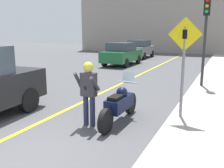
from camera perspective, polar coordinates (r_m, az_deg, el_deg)
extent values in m
plane|color=#4C4C4F|center=(6.00, -20.33, -13.25)|extent=(80.00, 80.00, 0.00)
cube|color=yellow|center=(11.05, -0.23, -1.01)|extent=(0.12, 36.00, 0.01)
cube|color=gray|center=(30.09, 17.93, 15.45)|extent=(28.00, 1.20, 9.22)
cylinder|color=black|center=(6.19, -1.46, -8.47)|extent=(0.14, 0.64, 0.64)
cylinder|color=black|center=(7.69, 4.25, -4.39)|extent=(0.14, 0.64, 0.64)
cube|color=#0C1433|center=(6.86, 1.73, -4.39)|extent=(0.40, 1.18, 0.36)
sphere|color=#0C1433|center=(6.94, 2.27, -1.99)|extent=(0.32, 0.32, 0.32)
cube|color=black|center=(6.57, 0.81, -3.15)|extent=(0.28, 0.48, 0.10)
cylinder|color=silver|center=(7.28, 3.59, 0.43)|extent=(0.62, 0.03, 0.03)
cube|color=silver|center=(7.33, 3.82, 1.46)|extent=(0.36, 0.12, 0.31)
cylinder|color=#282D4C|center=(6.76, -5.97, -5.99)|extent=(0.14, 0.14, 0.81)
cylinder|color=#282D4C|center=(6.66, -4.48, -6.22)|extent=(0.14, 0.14, 0.81)
cube|color=#333338|center=(6.52, -5.35, -0.10)|extent=(0.40, 0.22, 0.62)
cylinder|color=#333338|center=(6.55, -7.70, 0.73)|extent=(0.09, 0.38, 0.49)
cylinder|color=#333338|center=(6.29, -3.94, 0.05)|extent=(0.09, 0.44, 0.44)
sphere|color=tan|center=(6.45, -5.42, 3.49)|extent=(0.22, 0.22, 0.22)
sphere|color=gold|center=(6.44, -5.43, 3.93)|extent=(0.27, 0.27, 0.27)
cube|color=black|center=(6.26, -6.16, -0.91)|extent=(0.06, 0.05, 0.11)
cylinder|color=black|center=(8.21, -18.50, -3.51)|extent=(0.26, 0.77, 0.76)
cylinder|color=slate|center=(7.16, 15.87, 2.43)|extent=(0.08, 0.08, 2.49)
cube|color=yellow|center=(7.05, 16.34, 10.86)|extent=(0.91, 0.02, 0.91)
cube|color=black|center=(7.03, 16.32, 10.86)|extent=(0.12, 0.01, 0.24)
cylinder|color=#2D2D30|center=(11.63, 20.39, 8.85)|extent=(0.12, 0.12, 3.78)
cube|color=black|center=(11.65, 20.94, 16.28)|extent=(0.26, 0.22, 0.76)
sphere|color=red|center=(11.55, 20.98, 17.42)|extent=(0.14, 0.14, 0.14)
sphere|color=gold|center=(11.53, 20.89, 16.34)|extent=(0.14, 0.14, 0.14)
sphere|color=green|center=(11.51, 20.81, 15.25)|extent=(0.14, 0.14, 0.14)
cylinder|color=black|center=(20.36, 1.58, 5.85)|extent=(0.22, 0.64, 0.64)
cylinder|color=black|center=(19.77, 6.01, 5.60)|extent=(0.22, 0.64, 0.64)
cylinder|color=black|center=(18.02, -1.72, 5.05)|extent=(0.22, 0.64, 0.64)
cylinder|color=black|center=(17.34, 3.20, 4.77)|extent=(0.22, 0.64, 0.64)
cube|color=#1E6033|center=(18.81, 2.34, 6.50)|extent=(1.80, 4.20, 0.76)
cube|color=#38424C|center=(18.61, 2.15, 8.54)|extent=(1.58, 2.18, 0.60)
cylinder|color=black|center=(25.64, 5.54, 7.05)|extent=(0.22, 0.64, 0.64)
cylinder|color=black|center=(25.14, 9.13, 6.86)|extent=(0.22, 0.64, 0.64)
cylinder|color=black|center=(23.21, 3.38, 6.58)|extent=(0.22, 0.64, 0.64)
cylinder|color=black|center=(22.66, 7.30, 6.37)|extent=(0.22, 0.64, 0.64)
cube|color=gray|center=(24.12, 6.39, 7.63)|extent=(1.80, 4.20, 0.76)
cube|color=#38424C|center=(23.92, 6.30, 9.23)|extent=(1.58, 2.18, 0.60)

